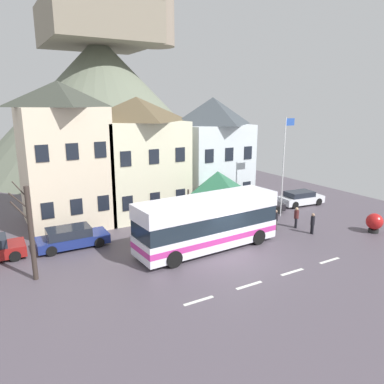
{
  "coord_description": "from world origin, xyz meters",
  "views": [
    {
      "loc": [
        -12.6,
        -16.03,
        9.06
      ],
      "look_at": [
        -0.12,
        5.47,
        3.0
      ],
      "focal_mm": 34.5,
      "sensor_mm": 36.0,
      "label": 1
    }
  ],
  "objects_px": {
    "harbour_buoy": "(374,222)",
    "parked_car_00": "(72,237)",
    "parked_car_03": "(300,198)",
    "townhouse_02": "(212,152)",
    "pedestrian_01": "(276,219)",
    "pedestrian_02": "(313,222)",
    "flagpole": "(284,161)",
    "hilltop_castle": "(102,99)",
    "townhouse_01": "(138,156)",
    "parked_car_01": "(257,206)",
    "public_bench": "(191,212)",
    "bus_shelter": "(218,182)",
    "bare_tree_00": "(30,232)",
    "townhouse_00": "(63,155)",
    "transit_bus": "(208,223)",
    "pedestrian_00": "(296,217)"
  },
  "relations": [
    {
      "from": "parked_car_03",
      "to": "flagpole",
      "type": "relative_size",
      "value": 0.53
    },
    {
      "from": "transit_bus",
      "to": "pedestrian_02",
      "type": "xyz_separation_m",
      "value": [
        7.84,
        -1.43,
        -0.85
      ]
    },
    {
      "from": "parked_car_00",
      "to": "public_bench",
      "type": "bearing_deg",
      "value": 9.33
    },
    {
      "from": "transit_bus",
      "to": "parked_car_00",
      "type": "relative_size",
      "value": 2.15
    },
    {
      "from": "pedestrian_01",
      "to": "townhouse_02",
      "type": "bearing_deg",
      "value": 89.41
    },
    {
      "from": "bare_tree_00",
      "to": "parked_car_00",
      "type": "bearing_deg",
      "value": 53.06
    },
    {
      "from": "parked_car_03",
      "to": "pedestrian_02",
      "type": "bearing_deg",
      "value": -124.68
    },
    {
      "from": "townhouse_00",
      "to": "townhouse_01",
      "type": "height_order",
      "value": "townhouse_00"
    },
    {
      "from": "parked_car_01",
      "to": "public_bench",
      "type": "bearing_deg",
      "value": 166.68
    },
    {
      "from": "parked_car_03",
      "to": "transit_bus",
      "type": "bearing_deg",
      "value": -155.3
    },
    {
      "from": "parked_car_01",
      "to": "parked_car_03",
      "type": "relative_size",
      "value": 1.09
    },
    {
      "from": "townhouse_00",
      "to": "parked_car_03",
      "type": "distance_m",
      "value": 20.62
    },
    {
      "from": "public_bench",
      "to": "flagpole",
      "type": "height_order",
      "value": "flagpole"
    },
    {
      "from": "townhouse_02",
      "to": "parked_car_03",
      "type": "relative_size",
      "value": 2.25
    },
    {
      "from": "pedestrian_02",
      "to": "flagpole",
      "type": "relative_size",
      "value": 0.19
    },
    {
      "from": "parked_car_00",
      "to": "bare_tree_00",
      "type": "distance_m",
      "value": 4.89
    },
    {
      "from": "hilltop_castle",
      "to": "flagpole",
      "type": "bearing_deg",
      "value": -80.36
    },
    {
      "from": "parked_car_03",
      "to": "pedestrian_01",
      "type": "relative_size",
      "value": 2.79
    },
    {
      "from": "bus_shelter",
      "to": "bare_tree_00",
      "type": "distance_m",
      "value": 14.14
    },
    {
      "from": "pedestrian_01",
      "to": "harbour_buoy",
      "type": "height_order",
      "value": "pedestrian_01"
    },
    {
      "from": "parked_car_01",
      "to": "bus_shelter",
      "type": "bearing_deg",
      "value": -176.0
    },
    {
      "from": "townhouse_00",
      "to": "townhouse_02",
      "type": "xyz_separation_m",
      "value": [
        12.78,
        -0.78,
        -0.54
      ]
    },
    {
      "from": "pedestrian_01",
      "to": "pedestrian_02",
      "type": "height_order",
      "value": "pedestrian_01"
    },
    {
      "from": "parked_car_03",
      "to": "harbour_buoy",
      "type": "relative_size",
      "value": 2.99
    },
    {
      "from": "parked_car_00",
      "to": "public_bench",
      "type": "distance_m",
      "value": 9.79
    },
    {
      "from": "hilltop_castle",
      "to": "bare_tree_00",
      "type": "distance_m",
      "value": 35.8
    },
    {
      "from": "flagpole",
      "to": "bare_tree_00",
      "type": "height_order",
      "value": "flagpole"
    },
    {
      "from": "parked_car_03",
      "to": "bare_tree_00",
      "type": "relative_size",
      "value": 0.81
    },
    {
      "from": "townhouse_01",
      "to": "pedestrian_00",
      "type": "distance_m",
      "value": 13.37
    },
    {
      "from": "parked_car_00",
      "to": "hilltop_castle",
      "type": "bearing_deg",
      "value": 69.76
    },
    {
      "from": "townhouse_02",
      "to": "hilltop_castle",
      "type": "height_order",
      "value": "hilltop_castle"
    },
    {
      "from": "harbour_buoy",
      "to": "flagpole",
      "type": "bearing_deg",
      "value": 115.05
    },
    {
      "from": "parked_car_00",
      "to": "pedestrian_00",
      "type": "relative_size",
      "value": 2.83
    },
    {
      "from": "parked_car_00",
      "to": "pedestrian_02",
      "type": "relative_size",
      "value": 2.94
    },
    {
      "from": "pedestrian_00",
      "to": "public_bench",
      "type": "distance_m",
      "value": 8.11
    },
    {
      "from": "bus_shelter",
      "to": "parked_car_03",
      "type": "xyz_separation_m",
      "value": [
        9.18,
        0.14,
        -2.54
      ]
    },
    {
      "from": "pedestrian_02",
      "to": "public_bench",
      "type": "height_order",
      "value": "pedestrian_02"
    },
    {
      "from": "townhouse_02",
      "to": "pedestrian_01",
      "type": "height_order",
      "value": "townhouse_02"
    },
    {
      "from": "parked_car_01",
      "to": "pedestrian_00",
      "type": "height_order",
      "value": "pedestrian_00"
    },
    {
      "from": "parked_car_01",
      "to": "bare_tree_00",
      "type": "xyz_separation_m",
      "value": [
        -17.68,
        -3.3,
        2.01
      ]
    },
    {
      "from": "transit_bus",
      "to": "bare_tree_00",
      "type": "xyz_separation_m",
      "value": [
        -10.1,
        1.0,
        0.94
      ]
    },
    {
      "from": "harbour_buoy",
      "to": "parked_car_00",
      "type": "bearing_deg",
      "value": 157.34
    },
    {
      "from": "parked_car_01",
      "to": "public_bench",
      "type": "distance_m",
      "value": 5.57
    },
    {
      "from": "townhouse_01",
      "to": "pedestrian_01",
      "type": "height_order",
      "value": "townhouse_01"
    },
    {
      "from": "hilltop_castle",
      "to": "parked_car_00",
      "type": "height_order",
      "value": "hilltop_castle"
    },
    {
      "from": "townhouse_00",
      "to": "parked_car_00",
      "type": "height_order",
      "value": "townhouse_00"
    },
    {
      "from": "townhouse_00",
      "to": "transit_bus",
      "type": "distance_m",
      "value": 12.37
    },
    {
      "from": "townhouse_00",
      "to": "bus_shelter",
      "type": "bearing_deg",
      "value": -28.61
    },
    {
      "from": "bus_shelter",
      "to": "pedestrian_02",
      "type": "height_order",
      "value": "bus_shelter"
    },
    {
      "from": "hilltop_castle",
      "to": "parked_car_01",
      "type": "height_order",
      "value": "hilltop_castle"
    }
  ]
}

